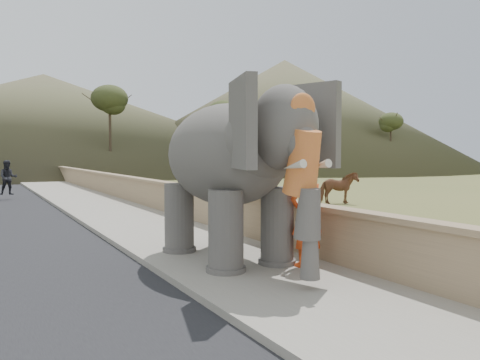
{
  "coord_description": "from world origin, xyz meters",
  "views": [
    {
      "loc": [
        -4.31,
        -5.48,
        2.22
      ],
      "look_at": [
        0.2,
        2.45,
        1.7
      ],
      "focal_mm": 35.0,
      "sensor_mm": 36.0,
      "label": 1
    }
  ],
  "objects": [
    {
      "name": "ground",
      "position": [
        0.0,
        0.0,
        0.0
      ],
      "size": [
        160.0,
        160.0,
        0.0
      ],
      "primitive_type": "plane",
      "color": "olive",
      "rests_on": "ground"
    },
    {
      "name": "walkway",
      "position": [
        0.0,
        10.0,
        0.07
      ],
      "size": [
        3.0,
        120.0,
        0.15
      ],
      "primitive_type": "cube",
      "color": "#9E9687",
      "rests_on": "ground"
    },
    {
      "name": "parapet",
      "position": [
        1.65,
        10.0,
        0.55
      ],
      "size": [
        0.3,
        120.0,
        1.1
      ],
      "primitive_type": "cube",
      "color": "tan",
      "rests_on": "ground"
    },
    {
      "name": "cow",
      "position": [
        9.57,
        10.17,
        0.71
      ],
      "size": [
        1.83,
        1.27,
        1.41
      ],
      "primitive_type": "imported",
      "rotation": [
        0.0,
        0.0,
        1.23
      ],
      "color": "brown",
      "rests_on": "ground"
    },
    {
      "name": "distant_car",
      "position": [
        19.1,
        35.02,
        0.72
      ],
      "size": [
        4.36,
        2.08,
        1.44
      ],
      "primitive_type": "imported",
      "rotation": [
        0.0,
        0.0,
        1.48
      ],
      "color": "#AAABB1",
      "rests_on": "ground"
    },
    {
      "name": "bus_white",
      "position": [
        24.33,
        35.18,
        1.55
      ],
      "size": [
        11.26,
        5.45,
        3.1
      ],
      "primitive_type": "cube",
      "rotation": [
        0.0,
        0.0,
        1.29
      ],
      "color": "silver",
      "rests_on": "ground"
    },
    {
      "name": "bus_orange",
      "position": [
        28.41,
        32.96,
        1.55
      ],
      "size": [
        11.13,
        3.14,
        3.1
      ],
      "primitive_type": "cube",
      "rotation": [
        0.0,
        0.0,
        1.63
      ],
      "color": "gold",
      "rests_on": "ground"
    },
    {
      "name": "hill_right",
      "position": [
        36.0,
        52.0,
        8.0
      ],
      "size": [
        56.0,
        56.0,
        16.0
      ],
      "primitive_type": "cone",
      "color": "brown",
      "rests_on": "ground"
    },
    {
      "name": "hill_far",
      "position": [
        5.0,
        70.0,
        7.0
      ],
      "size": [
        80.0,
        80.0,
        14.0
      ],
      "primitive_type": "cone",
      "color": "brown",
      "rests_on": "ground"
    },
    {
      "name": "elephant_and_man",
      "position": [
        0.02,
        2.67,
        1.74
      ],
      "size": [
        2.47,
        4.49,
        3.21
      ],
      "color": "#635E59",
      "rests_on": "ground"
    },
    {
      "name": "trees",
      "position": [
        4.99,
        34.17,
        3.96
      ],
      "size": [
        48.94,
        35.0,
        8.84
      ],
      "color": "#473828",
      "rests_on": "ground"
    }
  ]
}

